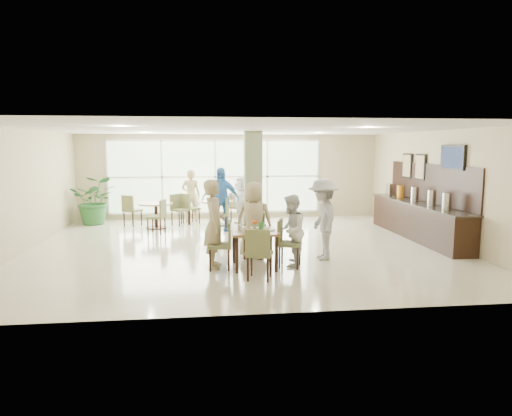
{
  "coord_description": "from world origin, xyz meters",
  "views": [
    {
      "loc": [
        -0.93,
        -10.77,
        2.41
      ],
      "look_at": [
        0.2,
        -1.2,
        1.1
      ],
      "focal_mm": 32.0,
      "sensor_mm": 36.0,
      "label": 1
    }
  ],
  "objects": [
    {
      "name": "room_shell",
      "position": [
        0.0,
        0.0,
        1.7
      ],
      "size": [
        10.0,
        10.0,
        10.0
      ],
      "color": "white",
      "rests_on": "ground"
    },
    {
      "name": "framed_art_b",
      "position": [
        4.95,
        1.8,
        1.85
      ],
      "size": [
        0.05,
        0.55,
        0.7
      ],
      "color": "black",
      "rests_on": "ground"
    },
    {
      "name": "chairs_main_table",
      "position": [
        0.1,
        -1.96,
        0.47
      ],
      "size": [
        1.93,
        2.18,
        0.95
      ],
      "color": "#5B6839",
      "rests_on": "ground"
    },
    {
      "name": "potted_plant",
      "position": [
        -4.25,
        3.74,
        0.75
      ],
      "size": [
        1.4,
        1.4,
        1.5
      ],
      "primitive_type": "imported",
      "rotation": [
        0.0,
        0.0,
        0.04
      ],
      "color": "#26612A",
      "rests_on": "ground"
    },
    {
      "name": "main_table",
      "position": [
        0.08,
        -1.93,
        0.65
      ],
      "size": [
        0.91,
        0.91,
        0.75
      ],
      "color": "brown",
      "rests_on": "ground"
    },
    {
      "name": "teen_far",
      "position": [
        0.16,
        -1.14,
        0.83
      ],
      "size": [
        0.91,
        0.67,
        1.66
      ],
      "primitive_type": "imported",
      "rotation": [
        0.0,
        0.0,
        2.84
      ],
      "color": "tan",
      "rests_on": "ground"
    },
    {
      "name": "teen_standing",
      "position": [
        1.61,
        -1.42,
        0.87
      ],
      "size": [
        0.69,
        1.15,
        1.74
      ],
      "primitive_type": "imported",
      "rotation": [
        0.0,
        0.0,
        -1.61
      ],
      "color": "#9E9FA1",
      "rests_on": "ground"
    },
    {
      "name": "round_table_right",
      "position": [
        -0.49,
        3.12,
        0.55
      ],
      "size": [
        1.02,
        1.02,
        0.75
      ],
      "color": "brown",
      "rests_on": "ground"
    },
    {
      "name": "round_table_left",
      "position": [
        -2.31,
        2.81,
        0.55
      ],
      "size": [
        1.0,
        1.0,
        0.75
      ],
      "color": "brown",
      "rests_on": "ground"
    },
    {
      "name": "ground",
      "position": [
        0.0,
        0.0,
        0.0
      ],
      "size": [
        10.0,
        10.0,
        0.0
      ],
      "primitive_type": "plane",
      "color": "beige",
      "rests_on": "ground"
    },
    {
      "name": "teen_right",
      "position": [
        0.82,
        -1.91,
        0.73
      ],
      "size": [
        0.75,
        0.85,
        1.45
      ],
      "primitive_type": "imported",
      "rotation": [
        0.0,
        0.0,
        -1.9
      ],
      "color": "white",
      "rests_on": "ground"
    },
    {
      "name": "framed_art_a",
      "position": [
        4.95,
        1.0,
        1.85
      ],
      "size": [
        0.05,
        0.55,
        0.7
      ],
      "color": "black",
      "rests_on": "ground"
    },
    {
      "name": "window_bank",
      "position": [
        -0.5,
        4.46,
        1.4
      ],
      "size": [
        7.0,
        0.04,
        7.0
      ],
      "color": "silver",
      "rests_on": "ground"
    },
    {
      "name": "column",
      "position": [
        0.4,
        1.2,
        1.4
      ],
      "size": [
        0.45,
        0.45,
        2.8
      ],
      "primitive_type": "cube",
      "color": "#697854",
      "rests_on": "ground"
    },
    {
      "name": "chairs_table_left",
      "position": [
        -2.3,
        2.81,
        0.47
      ],
      "size": [
        2.06,
        1.96,
        0.95
      ],
      "color": "#5B6839",
      "rests_on": "ground"
    },
    {
      "name": "adult_standing",
      "position": [
        -1.3,
        3.89,
        0.84
      ],
      "size": [
        0.65,
        0.46,
        1.68
      ],
      "primitive_type": "imported",
      "rotation": [
        0.0,
        0.0,
        3.04
      ],
      "color": "tan",
      "rests_on": "ground"
    },
    {
      "name": "teen_left",
      "position": [
        -0.71,
        -1.83,
        0.88
      ],
      "size": [
        0.46,
        0.67,
        1.76
      ],
      "primitive_type": "imported",
      "rotation": [
        0.0,
        0.0,
        1.51
      ],
      "color": "tan",
      "rests_on": "ground"
    },
    {
      "name": "buffet_counter",
      "position": [
        4.7,
        0.51,
        0.55
      ],
      "size": [
        0.64,
        4.7,
        1.95
      ],
      "color": "black",
      "rests_on": "ground"
    },
    {
      "name": "wall_tv",
      "position": [
        4.94,
        -0.6,
        2.15
      ],
      "size": [
        0.06,
        1.0,
        0.58
      ],
      "color": "black",
      "rests_on": "ground"
    },
    {
      "name": "chairs_table_right",
      "position": [
        -0.5,
        3.1,
        0.47
      ],
      "size": [
        2.14,
        1.98,
        0.95
      ],
      "color": "#5B6839",
      "rests_on": "ground"
    },
    {
      "name": "adult_b",
      "position": [
        0.25,
        3.19,
        0.75
      ],
      "size": [
        0.99,
        1.5,
        1.49
      ],
      "primitive_type": "imported",
      "rotation": [
        0.0,
        0.0,
        -1.26
      ],
      "color": "white",
      "rests_on": "ground"
    },
    {
      "name": "tabletop_clutter",
      "position": [
        0.1,
        -1.95,
        0.81
      ],
      "size": [
        0.74,
        0.73,
        0.21
      ],
      "color": "white",
      "rests_on": "main_table"
    },
    {
      "name": "adult_a",
      "position": [
        -0.42,
        2.17,
        0.91
      ],
      "size": [
        1.13,
        0.73,
        1.82
      ],
      "primitive_type": "imported",
      "rotation": [
        0.0,
        0.0,
        -0.12
      ],
      "color": "#4486CC",
      "rests_on": "ground"
    }
  ]
}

